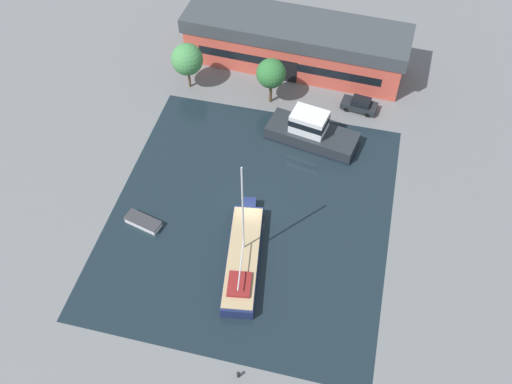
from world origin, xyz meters
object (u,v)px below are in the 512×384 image
object	(u,v)px
quay_tree_near_building	(271,73)
warehouse_building	(295,43)
motor_cruiser	(311,131)
parked_car	(360,105)
small_dinghy	(143,222)
sailboat_moored	(243,257)
quay_tree_by_water	(187,59)

from	to	relation	value
quay_tree_near_building	warehouse_building	bearing A→B (deg)	79.88
warehouse_building	motor_cruiser	xyz separation A→B (m)	(4.39, -12.85, -1.71)
parked_car	quay_tree_near_building	bearing A→B (deg)	103.87
motor_cruiser	small_dinghy	world-z (taller)	motor_cruiser
small_dinghy	sailboat_moored	bearing A→B (deg)	94.08
quay_tree_near_building	quay_tree_by_water	world-z (taller)	quay_tree_by_water
quay_tree_near_building	sailboat_moored	size ratio (longest dim) A/B	0.46
parked_car	sailboat_moored	distance (m)	24.79
quay_tree_near_building	quay_tree_by_water	distance (m)	10.13
sailboat_moored	parked_car	bearing A→B (deg)	62.60
warehouse_building	quay_tree_near_building	distance (m)	7.81
small_dinghy	parked_car	bearing A→B (deg)	153.17
motor_cruiser	small_dinghy	size ratio (longest dim) A/B	2.72
quay_tree_by_water	parked_car	world-z (taller)	quay_tree_by_water
quay_tree_by_water	small_dinghy	world-z (taller)	quay_tree_by_water
warehouse_building	sailboat_moored	size ratio (longest dim) A/B	2.15
quay_tree_near_building	parked_car	xyz separation A→B (m)	(10.42, 1.00, -3.38)
quay_tree_near_building	quay_tree_by_water	bearing A→B (deg)	178.11
quay_tree_near_building	sailboat_moored	world-z (taller)	sailboat_moored
parked_car	sailboat_moored	world-z (taller)	sailboat_moored
warehouse_building	parked_car	world-z (taller)	warehouse_building
warehouse_building	quay_tree_near_building	bearing A→B (deg)	-97.03
quay_tree_by_water	motor_cruiser	distance (m)	17.04
quay_tree_near_building	motor_cruiser	world-z (taller)	quay_tree_near_building
sailboat_moored	motor_cruiser	distance (m)	17.56
parked_car	motor_cruiser	world-z (taller)	motor_cruiser
quay_tree_by_water	motor_cruiser	xyz separation A→B (m)	(15.88, -5.57, -2.68)
quay_tree_near_building	sailboat_moored	distance (m)	22.85
warehouse_building	small_dinghy	bearing A→B (deg)	-105.82
quay_tree_by_water	motor_cruiser	size ratio (longest dim) A/B	0.56
sailboat_moored	motor_cruiser	size ratio (longest dim) A/B	1.21
sailboat_moored	small_dinghy	distance (m)	10.88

